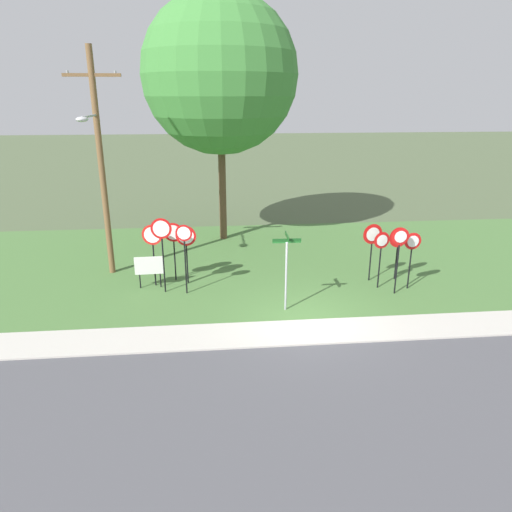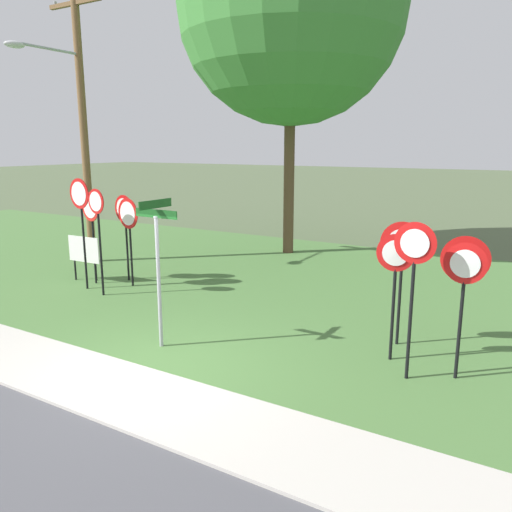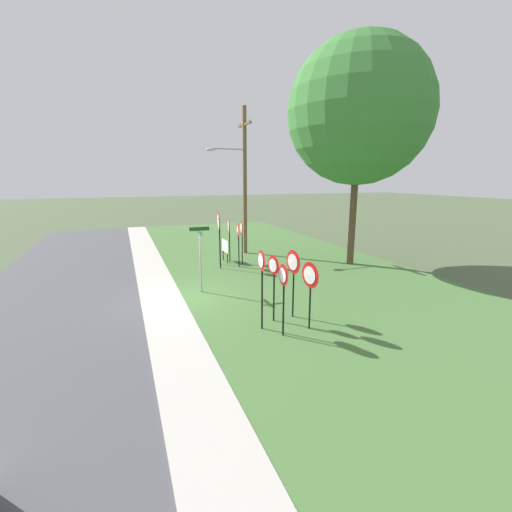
{
  "view_description": "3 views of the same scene",
  "coord_description": "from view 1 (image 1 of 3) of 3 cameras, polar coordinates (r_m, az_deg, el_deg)",
  "views": [
    {
      "loc": [
        -2.99,
        -13.66,
        7.06
      ],
      "look_at": [
        -1.34,
        3.41,
        1.15
      ],
      "focal_mm": 32.81,
      "sensor_mm": 36.0,
      "label": 1
    },
    {
      "loc": [
        5.49,
        -5.84,
        3.7
      ],
      "look_at": [
        0.07,
        3.24,
        1.38
      ],
      "focal_mm": 35.46,
      "sensor_mm": 36.0,
      "label": 2
    },
    {
      "loc": [
        13.21,
        -2.0,
        4.71
      ],
      "look_at": [
        0.02,
        3.08,
        1.52
      ],
      "focal_mm": 24.4,
      "sensor_mm": 36.0,
      "label": 3
    }
  ],
  "objects": [
    {
      "name": "ground_plane",
      "position": [
        15.66,
        6.16,
        -7.89
      ],
      "size": [
        160.0,
        160.0,
        0.0
      ],
      "primitive_type": "plane",
      "color": "#4C5B3D"
    },
    {
      "name": "road_asphalt",
      "position": [
        11.71,
        11.04,
        -18.42
      ],
      "size": [
        44.0,
        6.4,
        0.01
      ],
      "primitive_type": "cube",
      "color": "#4C4C51",
      "rests_on": "ground_plane"
    },
    {
      "name": "sidewalk_strip",
      "position": [
        14.96,
        6.77,
        -9.16
      ],
      "size": [
        44.0,
        1.6,
        0.06
      ],
      "primitive_type": "cube",
      "color": "#BCB7AD",
      "rests_on": "ground_plane"
    },
    {
      "name": "grass_median",
      "position": [
        21.09,
        2.95,
        -0.51
      ],
      "size": [
        44.0,
        12.0,
        0.04
      ],
      "primitive_type": "cube",
      "color": "#477038",
      "rests_on": "ground_plane"
    },
    {
      "name": "stop_sign_near_left",
      "position": [
        17.28,
        -11.41,
        2.09
      ],
      "size": [
        0.76,
        0.12,
        2.86
      ],
      "rotation": [
        0.0,
        0.0,
        -0.11
      ],
      "color": "black",
      "rests_on": "grass_median"
    },
    {
      "name": "stop_sign_near_right",
      "position": [
        18.11,
        -8.52,
        1.74
      ],
      "size": [
        0.79,
        0.16,
        2.34
      ],
      "rotation": [
        0.0,
        0.0,
        -0.17
      ],
      "color": "black",
      "rests_on": "grass_median"
    },
    {
      "name": "stop_sign_far_left",
      "position": [
        18.07,
        -12.5,
        1.72
      ],
      "size": [
        0.78,
        0.16,
        2.45
      ],
      "rotation": [
        0.0,
        0.0,
        -0.18
      ],
      "color": "black",
      "rests_on": "grass_median"
    },
    {
      "name": "stop_sign_far_center",
      "position": [
        17.09,
        -8.71,
        1.29
      ],
      "size": [
        0.61,
        0.12,
        2.65
      ],
      "rotation": [
        0.0,
        0.0,
        -0.14
      ],
      "color": "black",
      "rests_on": "grass_median"
    },
    {
      "name": "stop_sign_far_right",
      "position": [
        18.48,
        -10.02,
        2.06
      ],
      "size": [
        0.75,
        0.13,
        2.37
      ],
      "rotation": [
        0.0,
        0.0,
        -0.14
      ],
      "color": "black",
      "rests_on": "grass_median"
    },
    {
      "name": "yield_sign_near_left",
      "position": [
        17.64,
        17.1,
        1.22
      ],
      "size": [
        0.65,
        0.11,
        2.54
      ],
      "rotation": [
        0.0,
        0.0,
        -0.04
      ],
      "color": "black",
      "rests_on": "grass_median"
    },
    {
      "name": "yield_sign_near_right",
      "position": [
        18.34,
        18.5,
        0.95
      ],
      "size": [
        0.65,
        0.1,
        2.22
      ],
      "rotation": [
        0.0,
        0.0,
        0.01
      ],
      "color": "black",
      "rests_on": "grass_median"
    },
    {
      "name": "yield_sign_far_left",
      "position": [
        18.08,
        15.04,
        1.05
      ],
      "size": [
        0.64,
        0.14,
        2.23
      ],
      "rotation": [
        0.0,
        0.0,
        0.17
      ],
      "color": "black",
      "rests_on": "grass_median"
    },
    {
      "name": "yield_sign_far_right",
      "position": [
        18.7,
        14.02,
        2.03
      ],
      "size": [
        0.8,
        0.14,
        2.33
      ],
      "rotation": [
        0.0,
        0.0,
        0.14
      ],
      "color": "black",
      "rests_on": "grass_median"
    },
    {
      "name": "yield_sign_center",
      "position": [
        19.15,
        16.98,
        1.72
      ],
      "size": [
        0.81,
        0.15,
        2.17
      ],
      "rotation": [
        0.0,
        0.0,
        0.15
      ],
      "color": "black",
      "rests_on": "grass_median"
    },
    {
      "name": "street_name_post",
      "position": [
        15.67,
        3.72,
        -1.1
      ],
      "size": [
        0.96,
        0.82,
        2.73
      ],
      "rotation": [
        0.0,
        0.0,
        -0.01
      ],
      "color": "#9EA0A8",
      "rests_on": "grass_median"
    },
    {
      "name": "utility_pole",
      "position": [
        19.24,
        -18.54,
        11.25
      ],
      "size": [
        2.1,
        2.49,
        8.77
      ],
      "color": "brown",
      "rests_on": "grass_median"
    },
    {
      "name": "notice_board",
      "position": [
        18.22,
        -12.88,
        -1.33
      ],
      "size": [
        1.1,
        0.08,
        1.25
      ],
      "rotation": [
        0.0,
        0.0,
        0.04
      ],
      "color": "black",
      "rests_on": "grass_median"
    },
    {
      "name": "oak_tree_left",
      "position": [
        23.31,
        -4.44,
        21.15
      ],
      "size": [
        7.3,
        7.3,
        11.57
      ],
      "color": "brown",
      "rests_on": "grass_median"
    }
  ]
}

